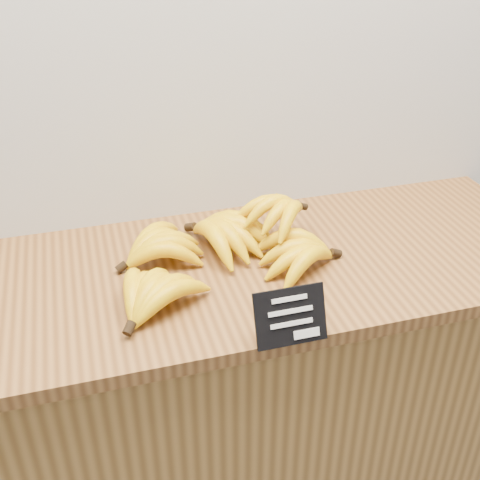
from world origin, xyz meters
The scene contains 4 objects.
counter centered at (-0.03, 2.75, 0.45)m, with size 1.51×0.50×0.90m, color olive.
counter_top centered at (-0.03, 2.75, 0.92)m, with size 1.48×0.54×0.03m, color brown.
chalkboard_sign centered at (0.00, 2.49, 0.98)m, with size 0.13×0.01×0.10m, color black.
banana_pile centered at (-0.05, 2.76, 0.97)m, with size 0.54×0.36×0.11m.
Camera 1 is at (-0.31, 1.72, 1.64)m, focal length 45.00 mm.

